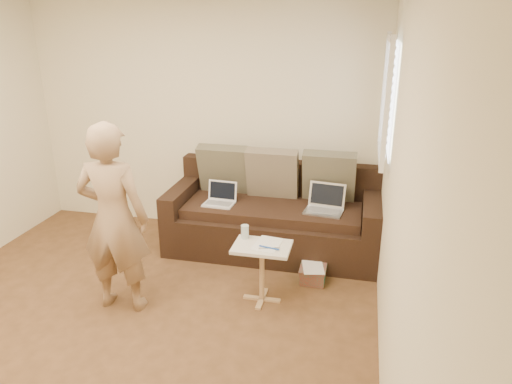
# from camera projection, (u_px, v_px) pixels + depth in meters

# --- Properties ---
(floor) EXTENTS (4.50, 4.50, 0.00)m
(floor) POSITION_uv_depth(u_px,v_px,m) (117.00, 337.00, 3.74)
(floor) COLOR #4F351D
(floor) RESTS_ON ground
(wall_back) EXTENTS (4.00, 0.00, 4.00)m
(wall_back) POSITION_uv_depth(u_px,v_px,m) (203.00, 118.00, 5.35)
(wall_back) COLOR beige
(wall_back) RESTS_ON ground
(wall_right) EXTENTS (0.00, 4.50, 4.50)m
(wall_right) POSITION_uv_depth(u_px,v_px,m) (398.00, 204.00, 2.88)
(wall_right) COLOR beige
(wall_right) RESTS_ON ground
(window_blinds) EXTENTS (0.12, 0.88, 1.08)m
(window_blinds) POSITION_uv_depth(u_px,v_px,m) (388.00, 99.00, 4.13)
(window_blinds) COLOR white
(window_blinds) RESTS_ON wall_right
(sofa) EXTENTS (2.20, 0.95, 0.85)m
(sofa) POSITION_uv_depth(u_px,v_px,m) (273.00, 212.00, 5.03)
(sofa) COLOR black
(sofa) RESTS_ON ground
(pillow_left) EXTENTS (0.55, 0.29, 0.57)m
(pillow_left) POSITION_uv_depth(u_px,v_px,m) (224.00, 169.00, 5.24)
(pillow_left) COLOR brown
(pillow_left) RESTS_ON sofa
(pillow_mid) EXTENTS (0.55, 0.27, 0.57)m
(pillow_mid) POSITION_uv_depth(u_px,v_px,m) (272.00, 174.00, 5.10)
(pillow_mid) COLOR #6C624D
(pillow_mid) RESTS_ON sofa
(pillow_right) EXTENTS (0.55, 0.28, 0.57)m
(pillow_right) POSITION_uv_depth(u_px,v_px,m) (329.00, 177.00, 5.00)
(pillow_right) COLOR brown
(pillow_right) RESTS_ON sofa
(laptop_silver) EXTENTS (0.41, 0.32, 0.25)m
(laptop_silver) POSITION_uv_depth(u_px,v_px,m) (323.00, 212.00, 4.79)
(laptop_silver) COLOR #B7BABC
(laptop_silver) RESTS_ON sofa
(laptop_white) EXTENTS (0.33, 0.25, 0.23)m
(laptop_white) POSITION_uv_depth(u_px,v_px,m) (219.00, 205.00, 4.98)
(laptop_white) COLOR white
(laptop_white) RESTS_ON sofa
(person) EXTENTS (0.61, 0.43, 1.63)m
(person) POSITION_uv_depth(u_px,v_px,m) (114.00, 219.00, 3.89)
(person) COLOR #9D7D55
(person) RESTS_ON ground
(side_table) EXTENTS (0.49, 0.34, 0.54)m
(side_table) POSITION_uv_depth(u_px,v_px,m) (262.00, 273.00, 4.15)
(side_table) COLOR silver
(side_table) RESTS_ON ground
(drinking_glass) EXTENTS (0.07, 0.07, 0.12)m
(drinking_glass) POSITION_uv_depth(u_px,v_px,m) (245.00, 232.00, 4.17)
(drinking_glass) COLOR silver
(drinking_glass) RESTS_ON side_table
(scissors) EXTENTS (0.19, 0.11, 0.02)m
(scissors) POSITION_uv_depth(u_px,v_px,m) (269.00, 248.00, 3.99)
(scissors) COLOR silver
(scissors) RESTS_ON side_table
(paper_on_table) EXTENTS (0.25, 0.33, 0.00)m
(paper_on_table) POSITION_uv_depth(u_px,v_px,m) (267.00, 244.00, 4.07)
(paper_on_table) COLOR white
(paper_on_table) RESTS_ON side_table
(striped_box) EXTENTS (0.25, 0.25, 0.16)m
(striped_box) POSITION_uv_depth(u_px,v_px,m) (313.00, 274.00, 4.51)
(striped_box) COLOR red
(striped_box) RESTS_ON ground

